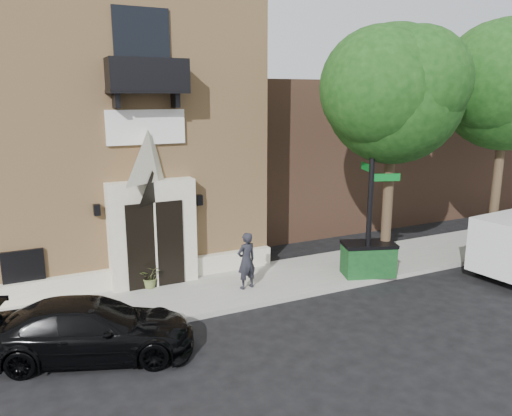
{
  "coord_description": "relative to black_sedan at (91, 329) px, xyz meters",
  "views": [
    {
      "loc": [
        -4.58,
        -11.61,
        5.79
      ],
      "look_at": [
        2.1,
        2.0,
        2.37
      ],
      "focal_mm": 35.0,
      "sensor_mm": 36.0,
      "label": 1
    }
  ],
  "objects": [
    {
      "name": "dumpster",
      "position": [
        8.71,
        1.17,
        0.03
      ],
      "size": [
        1.86,
        1.42,
        1.07
      ],
      "rotation": [
        0.0,
        0.0,
        -0.33
      ],
      "color": "#0F3817",
      "rests_on": "sidewalk"
    },
    {
      "name": "sidewalk",
      "position": [
        4.36,
        2.2,
        -0.59
      ],
      "size": [
        42.0,
        3.0,
        0.15
      ],
      "primitive_type": "cube",
      "color": "gray",
      "rests_on": "ground"
    },
    {
      "name": "neighbour_building",
      "position": [
        15.36,
        9.7,
        2.54
      ],
      "size": [
        18.0,
        8.0,
        6.4
      ],
      "primitive_type": "cube",
      "color": "brown",
      "rests_on": "ground"
    },
    {
      "name": "fire_hydrant",
      "position": [
        8.92,
        0.9,
        -0.17
      ],
      "size": [
        0.4,
        0.32,
        0.71
      ],
      "color": "#A91816",
      "rests_on": "sidewalk"
    },
    {
      "name": "ground",
      "position": [
        3.36,
        0.7,
        -0.66
      ],
      "size": [
        120.0,
        120.0,
        0.0
      ],
      "primitive_type": "plane",
      "color": "black",
      "rests_on": "ground"
    },
    {
      "name": "street_tree_mid",
      "position": [
        14.38,
        1.05,
        5.53
      ],
      "size": [
        5.21,
        4.64,
        8.25
      ],
      "color": "#38281C",
      "rests_on": "sidewalk"
    },
    {
      "name": "pedestrian_near",
      "position": [
        4.72,
        1.85,
        0.35
      ],
      "size": [
        0.7,
        0.52,
        1.73
      ],
      "primitive_type": "imported",
      "rotation": [
        0.0,
        0.0,
        3.33
      ],
      "color": "black",
      "rests_on": "sidewalk"
    },
    {
      "name": "street_tree_left",
      "position": [
        9.38,
        1.05,
        5.2
      ],
      "size": [
        4.97,
        4.38,
        7.77
      ],
      "color": "#38281C",
      "rests_on": "sidewalk"
    },
    {
      "name": "street_sign",
      "position": [
        8.51,
        0.95,
        2.62
      ],
      "size": [
        0.95,
        1.18,
        6.22
      ],
      "rotation": [
        0.0,
        0.0,
        -0.33
      ],
      "color": "black",
      "rests_on": "sidewalk"
    },
    {
      "name": "black_sedan",
      "position": [
        0.0,
        0.0,
        0.0
      ],
      "size": [
        4.92,
        3.24,
        1.33
      ],
      "primitive_type": "imported",
      "rotation": [
        0.0,
        0.0,
        1.24
      ],
      "color": "black",
      "rests_on": "ground"
    },
    {
      "name": "planter",
      "position": [
        2.16,
        3.16,
        -0.16
      ],
      "size": [
        0.78,
        0.72,
        0.7
      ],
      "primitive_type": "imported",
      "rotation": [
        0.0,
        0.0,
        -0.35
      ],
      "color": "#5F7138",
      "rests_on": "sidewalk"
    },
    {
      "name": "church",
      "position": [
        0.37,
        8.65,
        3.97
      ],
      "size": [
        12.2,
        11.01,
        9.3
      ],
      "color": "tan",
      "rests_on": "ground"
    }
  ]
}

